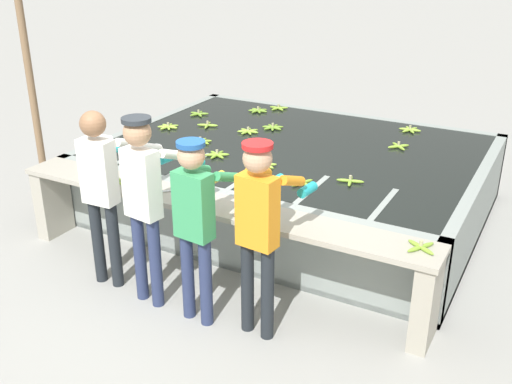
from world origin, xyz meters
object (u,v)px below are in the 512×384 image
banana_bunch_floating_1 (199,114)px  banana_bunch_floating_10 (350,181)px  worker_3 (260,221)px  banana_bunch_floating_9 (217,155)px  worker_1 (145,193)px  banana_bunch_ledge_1 (421,247)px  banana_bunch_floating_7 (410,130)px  knife_0 (159,192)px  banana_bunch_floating_0 (273,127)px  worker_2 (197,215)px  banana_bunch_floating_5 (200,141)px  banana_bunch_floating_4 (302,183)px  worker_0 (102,182)px  banana_bunch_floating_11 (168,127)px  banana_bunch_ledge_0 (110,182)px  banana_bunch_floating_6 (278,108)px  support_post_left (29,74)px  banana_bunch_floating_2 (248,131)px  banana_bunch_floating_3 (208,125)px  banana_bunch_floating_8 (264,165)px  banana_bunch_floating_12 (399,146)px  banana_bunch_floating_13 (258,110)px

banana_bunch_floating_1 → banana_bunch_floating_10: 3.02m
worker_3 → banana_bunch_floating_9: worker_3 is taller
worker_1 → banana_bunch_ledge_1: (2.26, 0.60, -0.23)m
banana_bunch_floating_7 → knife_0: 3.52m
banana_bunch_floating_0 → banana_bunch_floating_10: size_ratio=1.00×
worker_2 → banana_bunch_floating_5: size_ratio=5.90×
worker_1 → banana_bunch_floating_7: size_ratio=6.25×
banana_bunch_floating_4 → banana_bunch_floating_7: 2.33m
worker_3 → worker_0: bearing=179.3°
banana_bunch_floating_1 → banana_bunch_floating_11: bearing=-90.7°
banana_bunch_ledge_0 → banana_bunch_floating_9: bearing=67.2°
worker_1 → banana_bunch_floating_4: bearing=57.7°
banana_bunch_ledge_0 → banana_bunch_floating_1: bearing=103.6°
banana_bunch_floating_6 → banana_bunch_floating_4: bearing=-58.6°
worker_3 → banana_bunch_ledge_0: size_ratio=6.08×
banana_bunch_floating_6 → support_post_left: support_post_left is taller
banana_bunch_floating_2 → banana_bunch_ledge_0: bearing=-100.2°
banana_bunch_floating_3 → banana_bunch_ledge_0: banana_bunch_ledge_0 is taller
worker_2 → banana_bunch_floating_9: bearing=117.0°
banana_bunch_floating_11 → support_post_left: size_ratio=0.09×
banana_bunch_floating_2 → worker_1: bearing=-80.4°
banana_bunch_floating_1 → banana_bunch_floating_6: (0.84, 0.80, 0.00)m
banana_bunch_floating_0 → banana_bunch_floating_5: size_ratio=1.00×
banana_bunch_floating_11 → banana_bunch_floating_0: bearing=27.4°
banana_bunch_ledge_1 → worker_0: bearing=-169.4°
banana_bunch_floating_1 → banana_bunch_floating_7: 2.86m
banana_bunch_floating_0 → banana_bunch_floating_8: bearing=-66.8°
banana_bunch_floating_7 → banana_bunch_floating_11: bearing=-153.8°
banana_bunch_floating_3 → worker_1: bearing=-68.2°
banana_bunch_floating_3 → banana_bunch_floating_5: bearing=-64.6°
worker_3 → banana_bunch_floating_6: bearing=114.5°
worker_1 → banana_bunch_floating_10: size_ratio=6.30×
worker_2 → worker_3: worker_3 is taller
banana_bunch_floating_4 → knife_0: (-1.13, -0.85, -0.01)m
worker_3 → banana_bunch_ledge_1: bearing=25.3°
banana_bunch_floating_3 → banana_bunch_floating_5: 0.67m
banana_bunch_floating_3 → banana_bunch_floating_7: same height
worker_0 → banana_bunch_floating_11: 2.40m
banana_bunch_floating_10 → banana_bunch_floating_7: bearing=88.2°
banana_bunch_floating_4 → banana_bunch_floating_12: same height
banana_bunch_floating_1 → banana_bunch_floating_6: same height
banana_bunch_floating_7 → knife_0: (-1.60, -3.13, -0.01)m
banana_bunch_floating_10 → banana_bunch_floating_12: (0.12, 1.29, 0.00)m
banana_bunch_floating_9 → worker_0: bearing=-98.2°
banana_bunch_floating_12 → knife_0: size_ratio=0.81×
banana_bunch_floating_1 → banana_bunch_floating_2: size_ratio=0.99×
banana_bunch_floating_7 → banana_bunch_floating_4: bearing=-101.6°
worker_2 → worker_0: bearing=174.9°
worker_2 → banana_bunch_floating_13: 3.81m
worker_0 → worker_1: bearing=-7.3°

